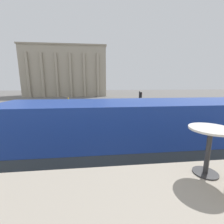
{
  "coord_description": "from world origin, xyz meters",
  "views": [
    {
      "loc": [
        -0.46,
        -2.26,
        5.1
      ],
      "look_at": [
        1.49,
        15.63,
        1.53
      ],
      "focal_mm": 24.0,
      "sensor_mm": 36.0,
      "label": 1
    }
  ],
  "objects_px": {
    "pedestrian_grey": "(59,111)",
    "pedestrian_yellow": "(68,100)",
    "cafe_dining_table": "(209,141)",
    "car_navy": "(147,108)",
    "car_black": "(53,108)",
    "pedestrian_blue": "(43,109)",
    "traffic_light_mid": "(140,103)",
    "double_decker_bus": "(143,148)",
    "plaza_building_left": "(67,72)",
    "pedestrian_red": "(80,110)",
    "traffic_light_near": "(180,116)"
  },
  "relations": [
    {
      "from": "car_black",
      "to": "pedestrian_yellow",
      "type": "height_order",
      "value": "pedestrian_yellow"
    },
    {
      "from": "plaza_building_left",
      "to": "traffic_light_near",
      "type": "height_order",
      "value": "plaza_building_left"
    },
    {
      "from": "cafe_dining_table",
      "to": "pedestrian_red",
      "type": "height_order",
      "value": "cafe_dining_table"
    },
    {
      "from": "traffic_light_mid",
      "to": "traffic_light_near",
      "type": "bearing_deg",
      "value": -70.79
    },
    {
      "from": "traffic_light_near",
      "to": "car_black",
      "type": "distance_m",
      "value": 20.95
    },
    {
      "from": "pedestrian_yellow",
      "to": "car_navy",
      "type": "bearing_deg",
      "value": 176.45
    },
    {
      "from": "traffic_light_near",
      "to": "traffic_light_mid",
      "type": "bearing_deg",
      "value": 109.21
    },
    {
      "from": "plaza_building_left",
      "to": "pedestrian_red",
      "type": "relative_size",
      "value": 17.51
    },
    {
      "from": "traffic_light_mid",
      "to": "plaza_building_left",
      "type": "bearing_deg",
      "value": 110.56
    },
    {
      "from": "cafe_dining_table",
      "to": "pedestrian_yellow",
      "type": "bearing_deg",
      "value": 103.38
    },
    {
      "from": "plaza_building_left",
      "to": "car_navy",
      "type": "height_order",
      "value": "plaza_building_left"
    },
    {
      "from": "cafe_dining_table",
      "to": "car_navy",
      "type": "height_order",
      "value": "cafe_dining_table"
    },
    {
      "from": "pedestrian_grey",
      "to": "pedestrian_yellow",
      "type": "height_order",
      "value": "pedestrian_yellow"
    },
    {
      "from": "pedestrian_blue",
      "to": "car_navy",
      "type": "bearing_deg",
      "value": -54.61
    },
    {
      "from": "cafe_dining_table",
      "to": "pedestrian_yellow",
      "type": "height_order",
      "value": "cafe_dining_table"
    },
    {
      "from": "traffic_light_mid",
      "to": "pedestrian_blue",
      "type": "relative_size",
      "value": 2.43
    },
    {
      "from": "pedestrian_grey",
      "to": "double_decker_bus",
      "type": "bearing_deg",
      "value": -99.36
    },
    {
      "from": "pedestrian_grey",
      "to": "pedestrian_red",
      "type": "bearing_deg",
      "value": -22.2
    },
    {
      "from": "cafe_dining_table",
      "to": "pedestrian_grey",
      "type": "bearing_deg",
      "value": 109.42
    },
    {
      "from": "plaza_building_left",
      "to": "pedestrian_red",
      "type": "bearing_deg",
      "value": -77.6
    },
    {
      "from": "double_decker_bus",
      "to": "cafe_dining_table",
      "type": "height_order",
      "value": "cafe_dining_table"
    },
    {
      "from": "cafe_dining_table",
      "to": "pedestrian_grey",
      "type": "relative_size",
      "value": 0.41
    },
    {
      "from": "plaza_building_left",
      "to": "pedestrian_red",
      "type": "xyz_separation_m",
      "value": [
        8.53,
        -38.79,
        -8.02
      ]
    },
    {
      "from": "pedestrian_red",
      "to": "traffic_light_near",
      "type": "bearing_deg",
      "value": 153.8
    },
    {
      "from": "cafe_dining_table",
      "to": "plaza_building_left",
      "type": "height_order",
      "value": "plaza_building_left"
    },
    {
      "from": "double_decker_bus",
      "to": "pedestrian_yellow",
      "type": "height_order",
      "value": "double_decker_bus"
    },
    {
      "from": "double_decker_bus",
      "to": "pedestrian_grey",
      "type": "height_order",
      "value": "double_decker_bus"
    },
    {
      "from": "double_decker_bus",
      "to": "car_navy",
      "type": "bearing_deg",
      "value": 75.3
    },
    {
      "from": "traffic_light_mid",
      "to": "car_navy",
      "type": "distance_m",
      "value": 8.5
    },
    {
      "from": "plaza_building_left",
      "to": "traffic_light_near",
      "type": "bearing_deg",
      "value": -69.59
    },
    {
      "from": "pedestrian_blue",
      "to": "pedestrian_yellow",
      "type": "bearing_deg",
      "value": 21.29
    },
    {
      "from": "car_black",
      "to": "cafe_dining_table",
      "type": "bearing_deg",
      "value": -170.17
    },
    {
      "from": "plaza_building_left",
      "to": "car_navy",
      "type": "xyz_separation_m",
      "value": [
        19.94,
        -35.99,
        -8.31
      ]
    },
    {
      "from": "car_black",
      "to": "pedestrian_red",
      "type": "bearing_deg",
      "value": -140.13
    },
    {
      "from": "cafe_dining_table",
      "to": "pedestrian_blue",
      "type": "relative_size",
      "value": 0.44
    },
    {
      "from": "double_decker_bus",
      "to": "plaza_building_left",
      "type": "relative_size",
      "value": 0.36
    },
    {
      "from": "cafe_dining_table",
      "to": "pedestrian_blue",
      "type": "bearing_deg",
      "value": 114.18
    },
    {
      "from": "pedestrian_yellow",
      "to": "pedestrian_grey",
      "type": "bearing_deg",
      "value": 123.59
    },
    {
      "from": "double_decker_bus",
      "to": "traffic_light_mid",
      "type": "relative_size",
      "value": 2.69
    },
    {
      "from": "pedestrian_blue",
      "to": "traffic_light_near",
      "type": "bearing_deg",
      "value": -96.19
    },
    {
      "from": "cafe_dining_table",
      "to": "traffic_light_mid",
      "type": "bearing_deg",
      "value": 76.81
    },
    {
      "from": "double_decker_bus",
      "to": "traffic_light_near",
      "type": "xyz_separation_m",
      "value": [
        5.48,
        6.53,
        -0.21
      ]
    },
    {
      "from": "traffic_light_mid",
      "to": "car_black",
      "type": "relative_size",
      "value": 0.96
    },
    {
      "from": "car_black",
      "to": "pedestrian_yellow",
      "type": "distance_m",
      "value": 8.69
    },
    {
      "from": "traffic_light_mid",
      "to": "pedestrian_blue",
      "type": "distance_m",
      "value": 15.03
    },
    {
      "from": "traffic_light_near",
      "to": "pedestrian_red",
      "type": "bearing_deg",
      "value": 133.26
    },
    {
      "from": "car_black",
      "to": "pedestrian_grey",
      "type": "distance_m",
      "value": 5.33
    },
    {
      "from": "pedestrian_blue",
      "to": "pedestrian_grey",
      "type": "height_order",
      "value": "pedestrian_grey"
    },
    {
      "from": "pedestrian_blue",
      "to": "pedestrian_yellow",
      "type": "height_order",
      "value": "pedestrian_yellow"
    },
    {
      "from": "double_decker_bus",
      "to": "car_navy",
      "type": "distance_m",
      "value": 21.03
    }
  ]
}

